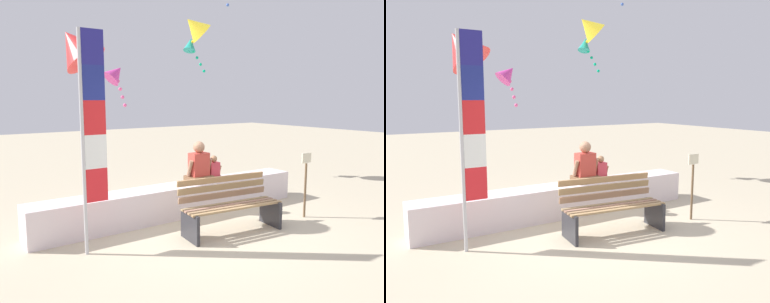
{
  "view_description": "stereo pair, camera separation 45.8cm",
  "coord_description": "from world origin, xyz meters",
  "views": [
    {
      "loc": [
        -3.69,
        -4.94,
        2.17
      ],
      "look_at": [
        0.33,
        0.88,
        1.18
      ],
      "focal_mm": 35.72,
      "sensor_mm": 36.0,
      "label": 1
    },
    {
      "loc": [
        -3.31,
        -5.18,
        2.17
      ],
      "look_at": [
        0.33,
        0.88,
        1.18
      ],
      "focal_mm": 35.72,
      "sensor_mm": 36.0,
      "label": 2
    }
  ],
  "objects": [
    {
      "name": "ground_plane",
      "position": [
        0.0,
        0.0,
        0.0
      ],
      "size": [
        40.0,
        40.0,
        0.0
      ],
      "primitive_type": "plane",
      "color": "#BEB092"
    },
    {
      "name": "seawall_ledge",
      "position": [
        0.0,
        0.88,
        0.29
      ],
      "size": [
        5.37,
        0.57,
        0.58
      ],
      "primitive_type": "cube",
      "color": "silver",
      "rests_on": "ground"
    },
    {
      "name": "park_bench",
      "position": [
        0.25,
        -0.32,
        0.42
      ],
      "size": [
        1.73,
        0.78,
        0.88
      ],
      "color": "#A17E53",
      "rests_on": "ground"
    },
    {
      "name": "person_adult",
      "position": [
        0.48,
        0.86,
        0.88
      ],
      "size": [
        0.51,
        0.38,
        0.78
      ],
      "color": "brown",
      "rests_on": "seawall_ledge"
    },
    {
      "name": "person_child",
      "position": [
        0.83,
        0.86,
        0.77
      ],
      "size": [
        0.32,
        0.23,
        0.48
      ],
      "color": "brown",
      "rests_on": "seawall_ledge"
    },
    {
      "name": "flag_banner",
      "position": [
        -1.89,
        0.1,
        1.76
      ],
      "size": [
        0.36,
        0.05,
        3.08
      ],
      "color": "#B7B7BC",
      "rests_on": "ground"
    },
    {
      "name": "kite_magenta",
      "position": [
        -0.08,
        3.36,
        2.72
      ],
      "size": [
        0.6,
        0.67,
        1.05
      ],
      "color": "#DB3D9E"
    },
    {
      "name": "kite_yellow",
      "position": [
        2.28,
        3.58,
        4.03
      ],
      "size": [
        1.0,
        0.88,
        1.0
      ],
      "color": "yellow"
    },
    {
      "name": "kite_red",
      "position": [
        -1.59,
        1.48,
        3.02
      ],
      "size": [
        1.18,
        1.17,
        1.03
      ],
      "color": "red"
    },
    {
      "name": "kite_teal",
      "position": [
        2.36,
        3.9,
        3.6
      ],
      "size": [
        0.56,
        0.63,
        0.99
      ],
      "color": "teal"
    },
    {
      "name": "sign_post",
      "position": [
        1.86,
        -0.53,
        0.71
      ],
      "size": [
        0.24,
        0.04,
        1.19
      ],
      "color": "brown",
      "rests_on": "ground"
    }
  ]
}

